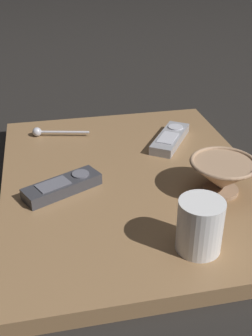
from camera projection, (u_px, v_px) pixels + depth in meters
ground_plane at (131, 189)px, 0.88m from camera, size 6.00×6.00×0.00m
table at (131, 183)px, 0.87m from camera, size 0.52×0.66×0.03m
cereal_bowl at (222, 175)px, 0.79m from camera, size 0.13×0.13×0.07m
coffee_mug at (200, 226)px, 0.64m from camera, size 0.07×0.07×0.09m
teaspoon at (45, 132)px, 1.02m from camera, size 0.14×0.04×0.02m
tv_remote_near at (62, 186)px, 0.80m from camera, size 0.16×0.11×0.03m
tv_remote_far at (170, 138)px, 0.99m from camera, size 0.13×0.16×0.02m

